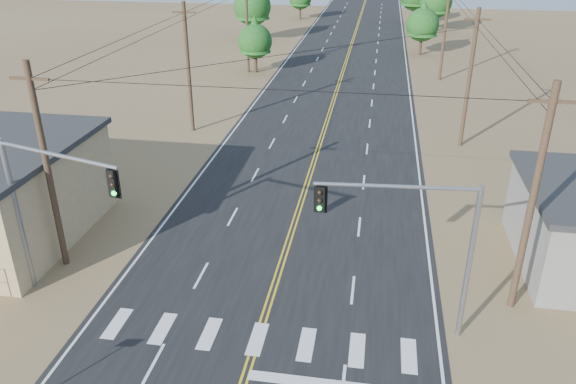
# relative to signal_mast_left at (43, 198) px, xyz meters

# --- Properties ---
(road) EXTENTS (15.00, 200.00, 0.02)m
(road) POSITION_rel_signal_mast_left_xyz_m (9.27, 20.51, -4.89)
(road) COLOR black
(road) RESTS_ON ground
(utility_pole_left_near) EXTENTS (1.80, 0.30, 10.00)m
(utility_pole_left_near) POSITION_rel_signal_mast_left_xyz_m (-1.23, 2.51, 0.21)
(utility_pole_left_near) COLOR #4C3826
(utility_pole_left_near) RESTS_ON ground
(utility_pole_left_mid) EXTENTS (1.80, 0.30, 10.00)m
(utility_pole_left_mid) POSITION_rel_signal_mast_left_xyz_m (-1.23, 22.51, 0.21)
(utility_pole_left_mid) COLOR #4C3826
(utility_pole_left_mid) RESTS_ON ground
(utility_pole_left_far) EXTENTS (1.80, 0.30, 10.00)m
(utility_pole_left_far) POSITION_rel_signal_mast_left_xyz_m (-1.23, 42.51, 0.21)
(utility_pole_left_far) COLOR #4C3826
(utility_pole_left_far) RESTS_ON ground
(utility_pole_right_near) EXTENTS (1.80, 0.30, 10.00)m
(utility_pole_right_near) POSITION_rel_signal_mast_left_xyz_m (19.77, 2.51, 0.21)
(utility_pole_right_near) COLOR #4C3826
(utility_pole_right_near) RESTS_ON ground
(utility_pole_right_mid) EXTENTS (1.80, 0.30, 10.00)m
(utility_pole_right_mid) POSITION_rel_signal_mast_left_xyz_m (19.77, 22.51, 0.21)
(utility_pole_right_mid) COLOR #4C3826
(utility_pole_right_mid) RESTS_ON ground
(utility_pole_right_far) EXTENTS (1.80, 0.30, 10.00)m
(utility_pole_right_far) POSITION_rel_signal_mast_left_xyz_m (19.77, 42.51, 0.21)
(utility_pole_right_far) COLOR #4C3826
(utility_pole_right_far) RESTS_ON ground
(signal_mast_left) EXTENTS (6.01, 2.03, 7.22)m
(signal_mast_left) POSITION_rel_signal_mast_left_xyz_m (0.00, 0.00, 0.00)
(signal_mast_left) COLOR gray
(signal_mast_left) RESTS_ON ground
(signal_mast_right) EXTENTS (6.12, 0.81, 6.72)m
(signal_mast_right) POSITION_rel_signal_mast_left_xyz_m (15.49, -0.01, -0.31)
(signal_mast_right) COLOR gray
(signal_mast_right) RESTS_ON ground
(tree_left_near) EXTENTS (3.76, 3.76, 6.26)m
(tree_left_near) POSITION_rel_signal_mast_left_xyz_m (-0.40, 42.60, -1.08)
(tree_left_near) COLOR #3F2D1E
(tree_left_near) RESTS_ON ground
(tree_left_mid) EXTENTS (5.17, 5.17, 8.61)m
(tree_left_mid) POSITION_rel_signal_mast_left_xyz_m (-4.73, 60.76, 0.36)
(tree_left_mid) COLOR #3F2D1E
(tree_left_mid) RESTS_ON ground
(tree_right_near) EXTENTS (4.09, 4.09, 6.81)m
(tree_right_near) POSITION_rel_signal_mast_left_xyz_m (18.27, 55.03, -0.74)
(tree_right_near) COLOR #3F2D1E
(tree_right_near) RESTS_ON ground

